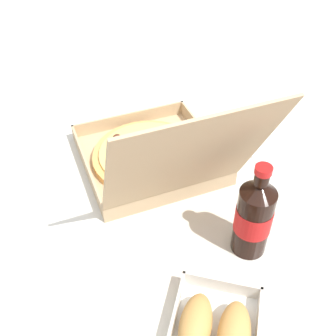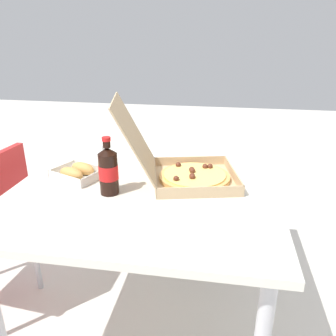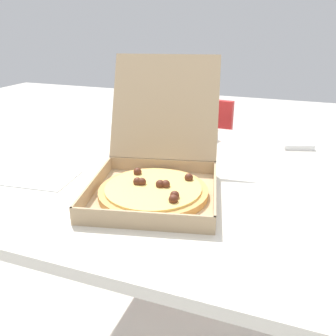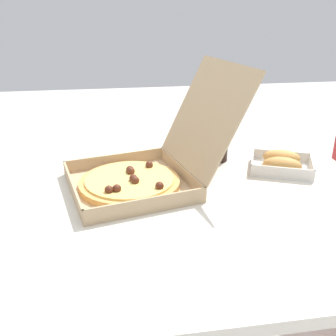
% 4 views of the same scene
% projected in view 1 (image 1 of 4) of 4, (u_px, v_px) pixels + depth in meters
% --- Properties ---
extents(dining_table, '(1.13, 1.04, 0.73)m').
position_uv_depth(dining_table, '(165.00, 234.00, 0.97)').
color(dining_table, silver).
rests_on(dining_table, ground_plane).
extents(pizza_box_open, '(0.43, 0.55, 0.34)m').
position_uv_depth(pizza_box_open, '(154.00, 156.00, 1.00)').
color(pizza_box_open, tan).
rests_on(pizza_box_open, dining_table).
extents(bread_side_box, '(0.21, 0.23, 0.06)m').
position_uv_depth(bread_side_box, '(214.00, 331.00, 0.69)').
color(bread_side_box, white).
rests_on(bread_side_box, dining_table).
extents(cola_bottle, '(0.07, 0.07, 0.22)m').
position_uv_depth(cola_bottle, '(254.00, 217.00, 0.79)').
color(cola_bottle, black).
rests_on(cola_bottle, dining_table).
extents(paper_menu, '(0.22, 0.17, 0.00)m').
position_uv_depth(paper_menu, '(283.00, 145.00, 1.10)').
color(paper_menu, white).
rests_on(paper_menu, dining_table).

